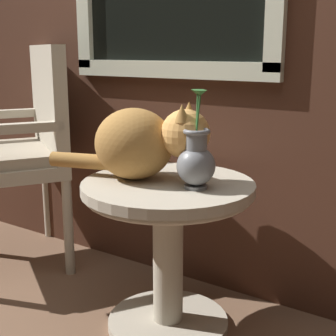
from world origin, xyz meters
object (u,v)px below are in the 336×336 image
at_px(wicker_side_table, 168,227).
at_px(cat, 143,142).
at_px(pewter_vase_with_ivy, 196,160).
at_px(wicker_chair, 16,144).

xyz_separation_m(wicker_side_table, cat, (-0.09, -0.02, 0.30)).
relative_size(cat, pewter_vase_with_ivy, 1.81).
xyz_separation_m(wicker_chair, cat, (0.83, -0.12, 0.12)).
bearing_deg(pewter_vase_with_ivy, wicker_chair, 173.58).
bearing_deg(wicker_chair, wicker_side_table, -6.51).
bearing_deg(pewter_vase_with_ivy, wicker_side_table, 174.24).
distance_m(wicker_side_table, wicker_chair, 0.95).
bearing_deg(wicker_chair, cat, -8.29).
distance_m(wicker_chair, cat, 0.85).
bearing_deg(wicker_chair, pewter_vase_with_ivy, -6.42).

